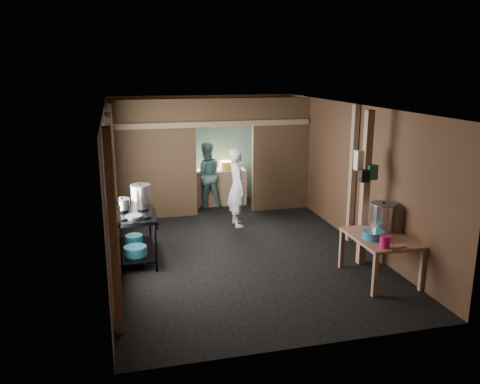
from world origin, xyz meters
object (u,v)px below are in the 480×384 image
object	(u,v)px
yellow_tub	(227,165)
prep_table	(380,258)
pink_bucket	(385,242)
stove_pot_large	(141,194)
cook	(237,188)
stock_pot	(383,218)
gas_range	(134,235)

from	to	relation	value
yellow_tub	prep_table	bearing A→B (deg)	-74.59
pink_bucket	yellow_tub	bearing A→B (deg)	102.07
prep_table	stove_pot_large	bearing A→B (deg)	147.50
prep_table	yellow_tub	size ratio (longest dim) A/B	3.24
stove_pot_large	pink_bucket	distance (m)	4.30
yellow_tub	stove_pot_large	bearing A→B (deg)	-129.78
yellow_tub	cook	world-z (taller)	cook
stock_pot	cook	xyz separation A→B (m)	(-1.69, 2.91, -0.10)
stove_pot_large	stock_pot	distance (m)	4.20
gas_range	yellow_tub	size ratio (longest dim) A/B	4.03
prep_table	gas_range	bearing A→B (deg)	154.09
stock_pot	prep_table	bearing A→B (deg)	-120.87
pink_bucket	yellow_tub	distance (m)	5.46
gas_range	stove_pot_large	xyz separation A→B (m)	(0.17, 0.45, 0.60)
stove_pot_large	stock_pot	world-z (taller)	stove_pot_large
stock_pot	cook	distance (m)	3.37
prep_table	stove_pot_large	xyz separation A→B (m)	(-3.54, 2.26, 0.68)
prep_table	cook	size ratio (longest dim) A/B	0.72
gas_range	prep_table	size ratio (longest dim) A/B	1.24
stock_pot	yellow_tub	bearing A→B (deg)	107.96
gas_range	yellow_tub	world-z (taller)	yellow_tub
prep_table	cook	world-z (taller)	cook
stock_pot	gas_range	bearing A→B (deg)	158.22
stove_pot_large	yellow_tub	size ratio (longest dim) A/B	1.00
gas_range	stock_pot	xyz separation A→B (m)	(3.86, -1.54, 0.48)
prep_table	stock_pot	size ratio (longest dim) A/B	2.49
stove_pot_large	cook	xyz separation A→B (m)	(2.01, 0.91, -0.21)
prep_table	stock_pot	world-z (taller)	stock_pot
stove_pot_large	yellow_tub	bearing A→B (deg)	50.22
stove_pot_large	stock_pot	bearing A→B (deg)	-28.40
yellow_tub	stock_pot	bearing A→B (deg)	-72.04
stove_pot_large	yellow_tub	distance (m)	3.43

